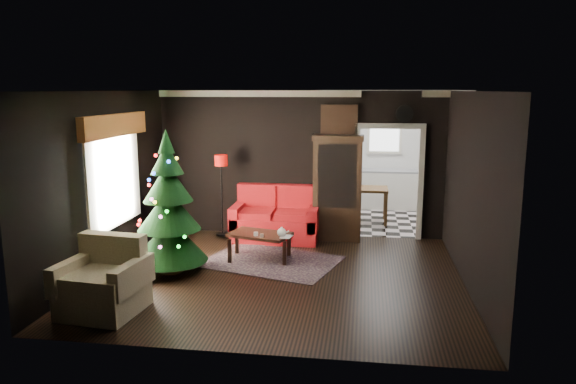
# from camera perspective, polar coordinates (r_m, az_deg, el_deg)

# --- Properties ---
(floor) EXTENTS (5.50, 5.50, 0.00)m
(floor) POSITION_cam_1_polar(r_m,az_deg,el_deg) (8.45, -0.87, -8.82)
(floor) COLOR black
(floor) RESTS_ON ground
(ceiling) EXTENTS (5.50, 5.50, 0.00)m
(ceiling) POSITION_cam_1_polar(r_m,az_deg,el_deg) (7.96, -0.93, 10.53)
(ceiling) COLOR white
(ceiling) RESTS_ON ground
(wall_back) EXTENTS (5.50, 0.00, 5.50)m
(wall_back) POSITION_cam_1_polar(r_m,az_deg,el_deg) (10.54, 1.23, 2.94)
(wall_back) COLOR black
(wall_back) RESTS_ON ground
(wall_front) EXTENTS (5.50, 0.00, 5.50)m
(wall_front) POSITION_cam_1_polar(r_m,az_deg,el_deg) (5.69, -4.83, -3.85)
(wall_front) COLOR black
(wall_front) RESTS_ON ground
(wall_left) EXTENTS (0.00, 5.50, 5.50)m
(wall_left) POSITION_cam_1_polar(r_m,az_deg,el_deg) (8.93, -18.60, 0.97)
(wall_left) COLOR black
(wall_left) RESTS_ON ground
(wall_right) EXTENTS (0.00, 5.50, 5.50)m
(wall_right) POSITION_cam_1_polar(r_m,az_deg,el_deg) (8.13, 18.62, 0.05)
(wall_right) COLOR black
(wall_right) RESTS_ON ground
(doorway) EXTENTS (1.10, 0.10, 2.10)m
(doorway) POSITION_cam_1_polar(r_m,az_deg,el_deg) (10.52, 10.45, 0.83)
(doorway) COLOR beige
(doorway) RESTS_ON ground
(left_window) EXTENTS (0.05, 1.60, 1.40)m
(left_window) POSITION_cam_1_polar(r_m,az_deg,el_deg) (9.09, -17.83, 1.49)
(left_window) COLOR white
(left_window) RESTS_ON wall_left
(valance) EXTENTS (0.12, 2.10, 0.35)m
(valance) POSITION_cam_1_polar(r_m,az_deg,el_deg) (8.96, -17.67, 6.66)
(valance) COLOR #A75F2B
(valance) RESTS_ON wall_left
(kitchen_floor) EXTENTS (3.00, 3.00, 0.00)m
(kitchen_floor) POSITION_cam_1_polar(r_m,az_deg,el_deg) (12.20, 10.01, -2.82)
(kitchen_floor) COLOR silver
(kitchen_floor) RESTS_ON ground
(kitchen_window) EXTENTS (0.70, 0.06, 0.70)m
(kitchen_window) POSITION_cam_1_polar(r_m,az_deg,el_deg) (13.37, 10.06, 5.73)
(kitchen_window) COLOR white
(kitchen_window) RESTS_ON ground
(rug) EXTENTS (2.47, 2.09, 0.01)m
(rug) POSITION_cam_1_polar(r_m,az_deg,el_deg) (9.13, -1.79, -7.27)
(rug) COLOR #50434A
(rug) RESTS_ON ground
(loveseat) EXTENTS (1.70, 0.90, 1.00)m
(loveseat) POSITION_cam_1_polar(r_m,az_deg,el_deg) (10.32, -1.30, -2.31)
(loveseat) COLOR #960502
(loveseat) RESTS_ON ground
(curio_cabinet) EXTENTS (0.90, 0.45, 1.90)m
(curio_cabinet) POSITION_cam_1_polar(r_m,az_deg,el_deg) (10.32, 5.20, 0.20)
(curio_cabinet) COLOR black
(curio_cabinet) RESTS_ON ground
(floor_lamp) EXTENTS (0.34, 0.34, 1.55)m
(floor_lamp) POSITION_cam_1_polar(r_m,az_deg,el_deg) (10.47, -6.95, -0.34)
(floor_lamp) COLOR black
(floor_lamp) RESTS_ON ground
(christmas_tree) EXTENTS (1.24, 1.24, 2.22)m
(christmas_tree) POSITION_cam_1_polar(r_m,az_deg,el_deg) (8.60, -12.38, -1.45)
(christmas_tree) COLOR black
(christmas_tree) RESTS_ON ground
(armchair) EXTENTS (1.05, 1.05, 0.98)m
(armchair) POSITION_cam_1_polar(r_m,az_deg,el_deg) (7.40, -18.85, -8.53)
(armchair) COLOR tan
(armchair) RESTS_ON ground
(coffee_table) EXTENTS (1.11, 0.84, 0.45)m
(coffee_table) POSITION_cam_1_polar(r_m,az_deg,el_deg) (9.19, -2.95, -5.66)
(coffee_table) COLOR #2E2213
(coffee_table) RESTS_ON rug
(teapot) EXTENTS (0.18, 0.18, 0.16)m
(teapot) POSITION_cam_1_polar(r_m,az_deg,el_deg) (8.87, -0.67, -4.22)
(teapot) COLOR silver
(teapot) RESTS_ON coffee_table
(cup_a) EXTENTS (0.09, 0.09, 0.06)m
(cup_a) POSITION_cam_1_polar(r_m,az_deg,el_deg) (8.97, -3.38, -4.39)
(cup_a) COLOR silver
(cup_a) RESTS_ON coffee_table
(cup_b) EXTENTS (0.07, 0.07, 0.05)m
(cup_b) POSITION_cam_1_polar(r_m,az_deg,el_deg) (8.88, -2.76, -4.57)
(cup_b) COLOR silver
(cup_b) RESTS_ON coffee_table
(book) EXTENTS (0.17, 0.05, 0.23)m
(book) POSITION_cam_1_polar(r_m,az_deg,el_deg) (8.86, -0.67, -4.01)
(book) COLOR #887758
(book) RESTS_ON coffee_table
(wall_clock) EXTENTS (0.32, 0.32, 0.06)m
(wall_clock) POSITION_cam_1_polar(r_m,az_deg,el_deg) (10.35, 12.11, 8.02)
(wall_clock) COLOR white
(wall_clock) RESTS_ON wall_back
(painting) EXTENTS (0.62, 0.05, 0.52)m
(painting) POSITION_cam_1_polar(r_m,az_deg,el_deg) (10.35, 5.38, 7.49)
(painting) COLOR #B5743E
(painting) RESTS_ON wall_back
(kitchen_counter) EXTENTS (1.80, 0.60, 0.90)m
(kitchen_counter) POSITION_cam_1_polar(r_m,az_deg,el_deg) (13.29, 9.92, 0.26)
(kitchen_counter) COLOR white
(kitchen_counter) RESTS_ON ground
(kitchen_table) EXTENTS (0.70, 0.70, 0.75)m
(kitchen_table) POSITION_cam_1_polar(r_m,az_deg,el_deg) (11.82, 8.66, -1.36)
(kitchen_table) COLOR brown
(kitchen_table) RESTS_ON ground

